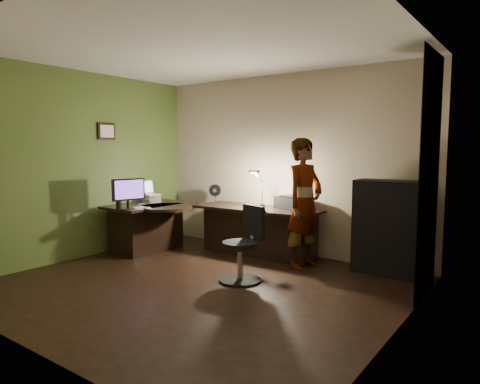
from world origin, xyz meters
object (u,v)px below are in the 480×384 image
Objects in this scene: desk_right at (256,231)px; office_chair at (240,244)px; desk_left at (149,227)px; person at (304,203)px; monitor at (128,198)px; cabinet at (387,227)px.

desk_right is 2.12× the size of office_chair.
person is (2.40, 0.57, 0.50)m from desk_left.
monitor is 1.96m from office_chair.
desk_left is at bearing 121.76° from monitor.
cabinet is 2.45× the size of monitor.
monitor is at bearing -156.23° from cabinet.
monitor is 0.54× the size of office_chair.
cabinet is at bearing 63.99° from office_chair.
cabinet reaches higher than office_chair.
monitor is 2.50m from person.
desk_left is 3.52m from cabinet.
monitor is at bearing 125.88° from person.
office_chair is at bearing -10.50° from desk_left.
cabinet is 1.31× the size of office_chair.
desk_right is 1.88m from cabinet.
desk_left is 2.61× the size of monitor.
desk_right is at bearing 132.39° from office_chair.
desk_left is at bearing -155.65° from desk_right.
desk_right is 1.29m from office_chair.
cabinet is 1.08m from person.
monitor is 0.28× the size of person.
office_chair is at bearing 17.68° from monitor.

